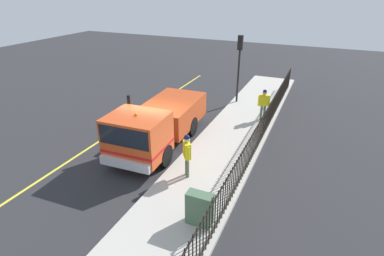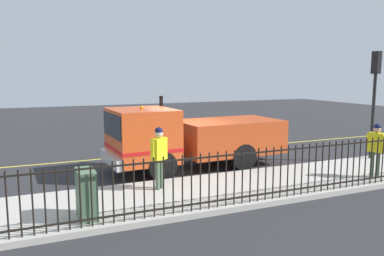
# 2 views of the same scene
# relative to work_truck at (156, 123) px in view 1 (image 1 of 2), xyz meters

# --- Properties ---
(ground_plane) EXTENTS (59.92, 59.92, 0.00)m
(ground_plane) POSITION_rel_work_truck_xyz_m (-0.18, 0.13, -1.25)
(ground_plane) COLOR #2B2B2D
(ground_plane) RESTS_ON ground
(sidewalk_slab) EXTENTS (3.13, 27.24, 0.15)m
(sidewalk_slab) POSITION_rel_work_truck_xyz_m (3.01, 0.13, -1.17)
(sidewalk_slab) COLOR #B7B2A8
(sidewalk_slab) RESTS_ON ground
(lane_marking) EXTENTS (0.12, 24.51, 0.01)m
(lane_marking) POSITION_rel_work_truck_xyz_m (-2.90, 0.13, -1.24)
(lane_marking) COLOR yellow
(lane_marking) RESTS_ON ground
(work_truck) EXTENTS (2.63, 6.61, 2.61)m
(work_truck) POSITION_rel_work_truck_xyz_m (0.00, 0.00, 0.00)
(work_truck) COLOR #D84C1E
(work_truck) RESTS_ON ground
(worker_standing) EXTENTS (0.48, 0.55, 1.79)m
(worker_standing) POSITION_rel_work_truck_xyz_m (2.37, -1.75, -0.00)
(worker_standing) COLOR yellow
(worker_standing) RESTS_ON sidewalk_slab
(pedestrian_distant) EXTENTS (0.61, 0.35, 1.73)m
(pedestrian_distant) POSITION_rel_work_truck_xyz_m (3.90, 4.98, -0.04)
(pedestrian_distant) COLOR yellow
(pedestrian_distant) RESTS_ON sidewalk_slab
(iron_fence) EXTENTS (0.04, 23.19, 1.40)m
(iron_fence) POSITION_rel_work_truck_xyz_m (4.41, 0.13, -0.39)
(iron_fence) COLOR black
(iron_fence) RESTS_ON sidewalk_slab
(traffic_light_near) EXTENTS (0.30, 0.21, 4.13)m
(traffic_light_near) POSITION_rel_work_truck_xyz_m (1.78, 7.16, 1.83)
(traffic_light_near) COLOR black
(traffic_light_near) RESTS_ON sidewalk_slab
(utility_cabinet) EXTENTS (0.82, 0.39, 1.12)m
(utility_cabinet) POSITION_rel_work_truck_xyz_m (3.83, -3.99, -0.54)
(utility_cabinet) COLOR #4C6B4C
(utility_cabinet) RESTS_ON sidewalk_slab
(traffic_cone) EXTENTS (0.49, 0.49, 0.70)m
(traffic_cone) POSITION_rel_work_truck_xyz_m (-2.19, 2.08, -0.90)
(traffic_cone) COLOR orange
(traffic_cone) RESTS_ON ground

